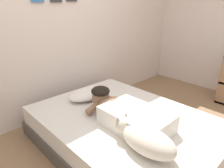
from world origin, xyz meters
The scene contains 8 objects.
ground_plane centered at (0.00, 0.00, 0.00)m, with size 13.44×13.44×0.00m, color #8C6B4C.
back_wall centered at (0.00, 1.45, 1.25)m, with size 4.72×0.12×2.50m.
bed centered at (0.04, 0.27, 0.18)m, with size 1.43×1.95×0.36m.
pillow centered at (0.04, 0.89, 0.41)m, with size 0.52×0.32×0.11m, color white.
person_lying centered at (-0.04, 0.19, 0.46)m, with size 0.43×0.92×0.27m.
dog centered at (-0.23, -0.20, 0.46)m, with size 0.26×0.57×0.21m.
coffee_cup centered at (0.13, 0.63, 0.40)m, with size 0.12×0.09×0.07m.
cell_phone centered at (0.12, -0.04, 0.36)m, with size 0.07×0.14×0.01m, color black.
Camera 1 is at (-1.33, -0.98, 1.43)m, focal length 32.60 mm.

